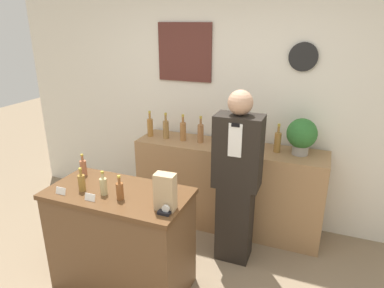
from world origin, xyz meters
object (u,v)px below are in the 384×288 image
(shopkeeper, at_px, (237,180))
(potted_plant, at_px, (302,135))
(tape_dispenser, at_px, (165,211))
(paper_bag, at_px, (165,192))

(shopkeeper, relative_size, potted_plant, 4.57)
(tape_dispenser, bearing_deg, potted_plant, 61.23)
(paper_bag, height_order, tape_dispenser, paper_bag)
(potted_plant, bearing_deg, paper_bag, -120.64)
(potted_plant, xyz_separation_m, tape_dispenser, (-0.78, -1.43, -0.22))
(shopkeeper, height_order, tape_dispenser, shopkeeper)
(shopkeeper, distance_m, potted_plant, 0.80)
(tape_dispenser, bearing_deg, paper_bag, 110.81)
(paper_bag, xyz_separation_m, tape_dispenser, (0.02, -0.06, -0.12))
(shopkeeper, distance_m, tape_dispenser, 0.94)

